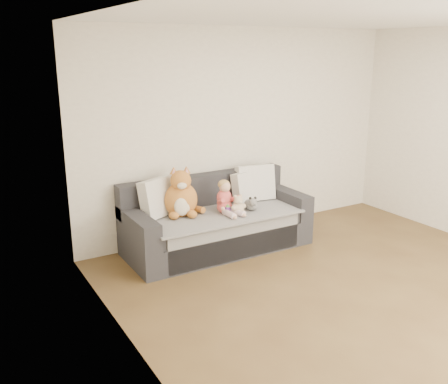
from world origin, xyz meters
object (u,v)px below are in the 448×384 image
Objects in this scene: toddler at (226,199)px; sippy_cup at (228,209)px; plush_cat at (181,197)px; teddy_bear at (238,206)px; sofa at (216,223)px.

sippy_cup is at bearing -104.54° from toddler.
toddler is 0.52m from plush_cat.
sofa is at bearing 122.00° from teddy_bear.
plush_cat is at bearing 152.68° from sippy_cup.
sippy_cup is (-0.11, 0.06, -0.03)m from teddy_bear.
teddy_bear is (0.16, -0.25, 0.26)m from sofa.
sofa is at bearing 104.48° from sippy_cup.
sippy_cup is (0.47, -0.25, -0.16)m from plush_cat.
plush_cat reaches higher than toddler.
teddy_bear is at bearing -28.28° from sippy_cup.
toddler is (0.06, -0.14, 0.33)m from sofa.
sippy_cup is at bearing -9.60° from plush_cat.
plush_cat is at bearing 152.05° from toddler.
toddler reaches higher than teddy_bear.
teddy_bear is 1.99× the size of sippy_cup.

